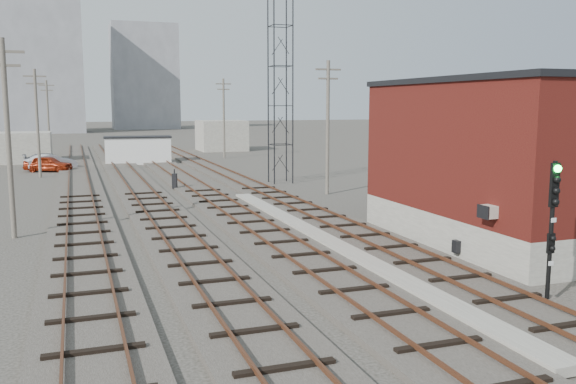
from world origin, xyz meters
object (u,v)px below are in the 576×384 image
car_grey (49,160)px  car_red (48,164)px  car_silver (51,162)px  signal_mast (553,220)px  site_trailer (138,150)px  switch_stand (175,181)px

car_grey → car_red: bearing=174.8°
car_red → car_silver: size_ratio=0.94×
signal_mast → site_trailer: size_ratio=0.64×
car_red → car_silver: 1.24m
switch_stand → site_trailer: size_ratio=0.20×
signal_mast → site_trailer: bearing=98.1°
car_red → car_grey: bearing=23.4°
switch_stand → car_silver: (-8.79, 17.37, 0.07)m
switch_stand → site_trailer: site_trailer is taller
car_red → car_silver: (0.18, 1.23, 0.02)m
car_red → signal_mast: bearing=-138.7°
site_trailer → car_red: size_ratio=1.64×
site_trailer → car_red: bearing=-145.8°
signal_mast → site_trailer: 50.90m
switch_stand → car_grey: (-9.06, 20.52, 0.01)m
car_red → car_silver: bearing=13.8°
car_silver → car_grey: car_silver is taller
switch_stand → site_trailer: bearing=113.7°
switch_stand → site_trailer: (-0.42, 21.20, 0.76)m
signal_mast → switch_stand: 30.01m
car_silver → site_trailer: bearing=-85.5°
car_red → switch_stand: bearing=-128.7°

